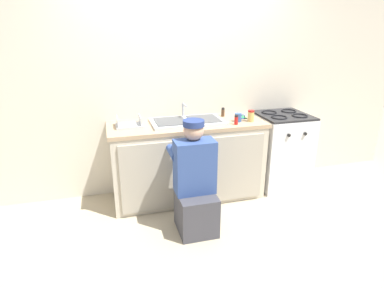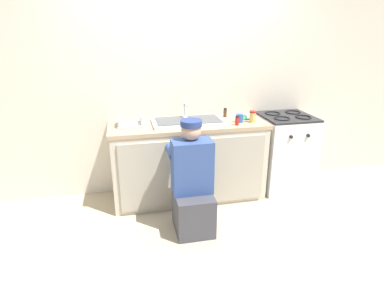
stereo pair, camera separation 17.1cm
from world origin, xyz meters
TOP-DOWN VIEW (x-y plane):
  - ground_plane at (0.00, 0.00)m, footprint 12.00×12.00m
  - back_wall at (0.00, 0.65)m, footprint 6.00×0.10m
  - counter_cabinet at (0.00, 0.29)m, footprint 1.71×0.62m
  - countertop at (0.00, 0.30)m, footprint 1.75×0.62m
  - sink_double_basin at (0.00, 0.30)m, footprint 0.80×0.44m
  - stove_range at (1.21, 0.30)m, footprint 0.60×0.62m
  - plumber_person at (-0.10, -0.37)m, footprint 0.42×0.61m
  - cell_phone at (0.68, 0.35)m, footprint 0.07×0.14m
  - spice_bottle_pepper at (0.48, 0.46)m, footprint 0.04×0.04m
  - condiment_jar at (0.71, 0.17)m, footprint 0.07×0.07m
  - dish_rack_tray at (-0.63, 0.33)m, footprint 0.28×0.22m
  - coffee_mug at (0.57, 0.20)m, footprint 0.13×0.08m
  - spice_bottle_red at (0.50, 0.10)m, footprint 0.04×0.04m

SIDE VIEW (x-z plane):
  - ground_plane at x=0.00m, z-range 0.00..0.00m
  - counter_cabinet at x=0.00m, z-range 0.00..0.86m
  - plumber_person at x=-0.10m, z-range -0.09..1.01m
  - stove_range at x=1.21m, z-range 0.00..0.93m
  - countertop at x=0.00m, z-range 0.86..0.90m
  - cell_phone at x=0.68m, z-range 0.90..0.92m
  - sink_double_basin at x=0.00m, z-range 0.83..1.02m
  - dish_rack_tray at x=-0.63m, z-range 0.87..0.98m
  - coffee_mug at x=0.57m, z-range 0.90..1.00m
  - spice_bottle_pepper at x=0.48m, z-range 0.90..1.01m
  - spice_bottle_red at x=0.50m, z-range 0.90..1.01m
  - condiment_jar at x=0.71m, z-range 0.90..1.03m
  - back_wall at x=0.00m, z-range 0.00..2.50m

